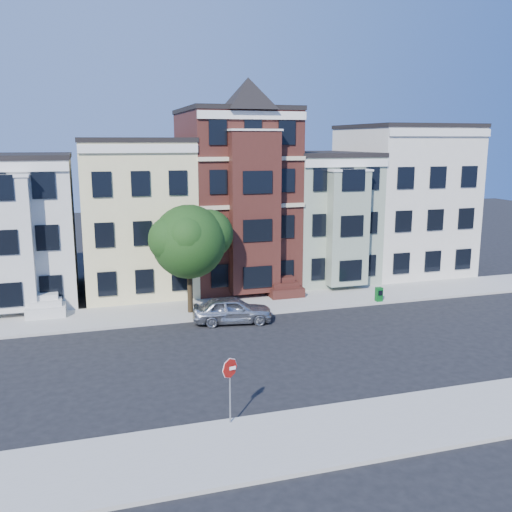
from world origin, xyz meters
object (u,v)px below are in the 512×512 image
object	(u,v)px
newspaper_box	(379,294)
stop_sign	(230,386)
street_tree	(189,247)
parked_car	(232,310)

from	to	relation	value
newspaper_box	stop_sign	size ratio (longest dim) A/B	0.32
street_tree	parked_car	distance (m)	4.48
newspaper_box	stop_sign	xyz separation A→B (m)	(-12.92, -12.60, 0.94)
street_tree	stop_sign	xyz separation A→B (m)	(-1.10, -13.76, -2.55)
street_tree	stop_sign	size ratio (longest dim) A/B	2.84
street_tree	stop_sign	bearing A→B (deg)	-94.56
parked_car	stop_sign	world-z (taller)	stop_sign
newspaper_box	stop_sign	distance (m)	18.07
parked_car	stop_sign	bearing A→B (deg)	174.55
newspaper_box	stop_sign	world-z (taller)	stop_sign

